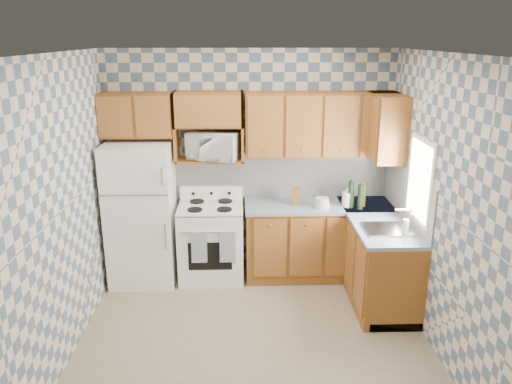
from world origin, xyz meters
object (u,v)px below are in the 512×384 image
at_px(refrigerator, 142,214).
at_px(stove_body, 212,242).
at_px(electric_kettle, 348,199).
at_px(microwave, 214,145).

xyz_separation_m(refrigerator, stove_body, (0.80, 0.03, -0.39)).
distance_m(refrigerator, electric_kettle, 2.42).
bearing_deg(microwave, refrigerator, -152.43).
bearing_deg(stove_body, microwave, 71.11).
bearing_deg(electric_kettle, refrigerator, 178.95).
bearing_deg(refrigerator, microwave, 12.03).
xyz_separation_m(stove_body, electric_kettle, (1.61, -0.07, 0.56)).
height_order(refrigerator, electric_kettle, refrigerator).
bearing_deg(microwave, electric_kettle, 7.24).
xyz_separation_m(refrigerator, microwave, (0.86, 0.18, 0.77)).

